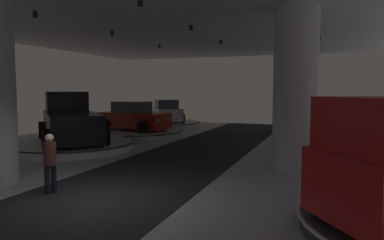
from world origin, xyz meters
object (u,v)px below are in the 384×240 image
(column_right, at_px, (295,90))
(visitor_walking_near, at_px, (50,160))
(display_platform_mid_left, at_px, (72,145))
(display_car_far_right, at_px, (378,124))
(display_platform_deep_left, at_px, (166,123))
(display_car_deep_left, at_px, (166,112))
(display_car_deep_right, at_px, (333,115))
(display_platform_far_right, at_px, (376,143))
(display_platform_deep_right, at_px, (333,129))
(display_platform_far_left, at_px, (134,133))
(pickup_truck_mid_left, at_px, (70,121))
(display_car_far_left, at_px, (133,117))

(column_right, xyz_separation_m, visitor_walking_near, (-5.78, -5.28, -1.84))
(display_platform_mid_left, bearing_deg, display_car_far_right, 23.48)
(display_platform_deep_left, xyz_separation_m, display_car_deep_left, (0.02, -0.03, 0.89))
(column_right, xyz_separation_m, display_car_deep_right, (1.46, 12.54, -1.65))
(display_platform_mid_left, xyz_separation_m, display_platform_deep_left, (-0.78, 12.20, -0.03))
(display_platform_far_right, distance_m, display_car_deep_right, 6.40)
(display_platform_deep_right, distance_m, display_platform_deep_left, 12.15)
(display_platform_far_left, xyz_separation_m, display_platform_mid_left, (-0.17, -5.47, 0.00))
(display_platform_far_left, distance_m, display_platform_deep_left, 6.79)
(display_platform_far_right, bearing_deg, display_platform_far_left, -178.78)
(display_platform_far_left, xyz_separation_m, pickup_truck_mid_left, (-0.40, -5.25, 1.10))
(display_car_far_right, distance_m, pickup_truck_mid_left, 14.58)
(pickup_truck_mid_left, bearing_deg, display_car_far_right, 22.31)
(display_car_far_right, distance_m, display_platform_deep_right, 6.43)
(visitor_walking_near, bearing_deg, column_right, 42.43)
(display_car_far_right, bearing_deg, display_platform_deep_left, 155.37)
(display_car_deep_right, relative_size, pickup_truck_mid_left, 0.84)
(display_platform_mid_left, bearing_deg, display_car_far_left, 88.56)
(display_platform_deep_right, bearing_deg, display_car_far_right, -72.64)
(display_platform_far_right, xyz_separation_m, display_car_deep_right, (-1.85, 6.06, 0.92))
(display_car_deep_right, bearing_deg, column_right, -96.64)
(display_platform_deep_right, xyz_separation_m, visitor_walking_near, (-7.22, -17.84, 0.72))
(display_platform_far_right, xyz_separation_m, display_platform_deep_right, (-1.87, 6.08, 0.00))
(column_right, relative_size, display_platform_far_right, 0.93)
(pickup_truck_mid_left, distance_m, display_car_deep_left, 11.96)
(display_platform_deep_right, bearing_deg, column_right, -96.54)
(display_car_far_right, xyz_separation_m, display_car_far_left, (-13.12, -0.28, 0.02))
(display_car_far_right, relative_size, display_car_deep_left, 1.02)
(display_platform_mid_left, bearing_deg, display_car_deep_right, 46.06)
(column_right, xyz_separation_m, display_platform_deep_left, (-10.70, 12.92, -2.59))
(display_car_far_right, height_order, display_platform_deep_left, display_car_far_right)
(visitor_walking_near, bearing_deg, display_platform_deep_left, 105.13)
(display_platform_deep_right, height_order, display_platform_far_left, display_platform_far_left)
(display_platform_far_left, height_order, display_platform_deep_left, display_platform_far_left)
(display_platform_deep_left, bearing_deg, display_platform_far_left, -81.95)
(column_right, bearing_deg, display_platform_far_right, 62.93)
(display_platform_far_right, bearing_deg, display_platform_deep_left, 155.29)
(display_car_far_right, xyz_separation_m, display_car_deep_left, (-14.02, 6.41, -0.04))
(pickup_truck_mid_left, height_order, visitor_walking_near, pickup_truck_mid_left)
(display_platform_deep_right, xyz_separation_m, display_platform_far_left, (-11.19, -6.36, 0.01))
(display_platform_deep_right, distance_m, display_platform_far_left, 12.87)
(display_car_deep_left, height_order, visitor_walking_near, display_car_deep_left)
(display_car_deep_right, bearing_deg, display_car_deep_left, 178.28)
(column_right, bearing_deg, display_platform_mid_left, 175.81)
(display_platform_far_right, height_order, display_car_far_right, display_car_far_right)
(display_car_deep_right, distance_m, visitor_walking_near, 19.23)
(display_car_deep_right, distance_m, display_car_deep_left, 12.15)
(display_platform_deep_right, relative_size, pickup_truck_mid_left, 0.95)
(column_right, bearing_deg, display_platform_deep_right, 83.46)
(display_car_far_right, xyz_separation_m, display_platform_deep_right, (-1.90, 6.07, -0.91))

